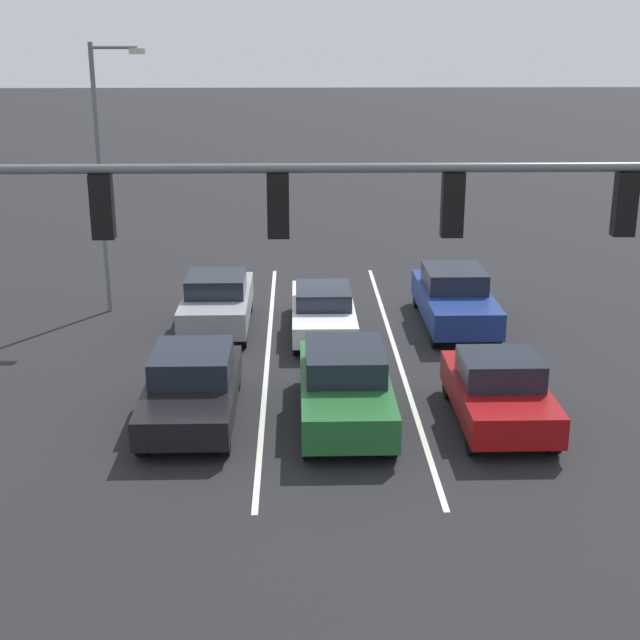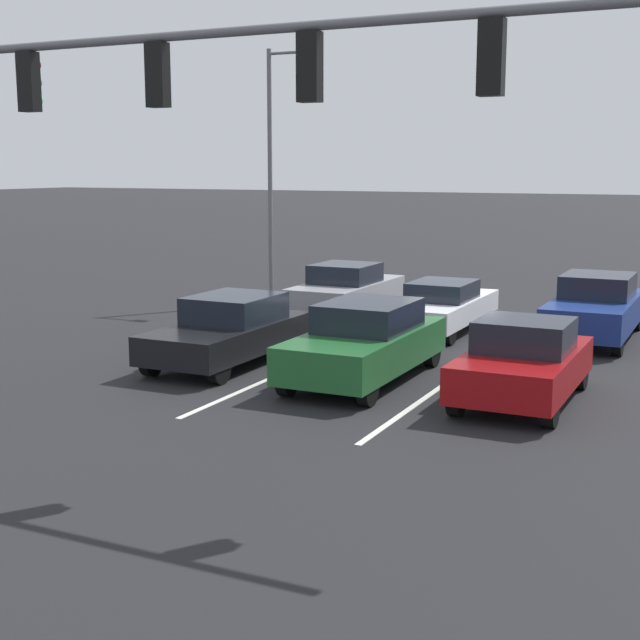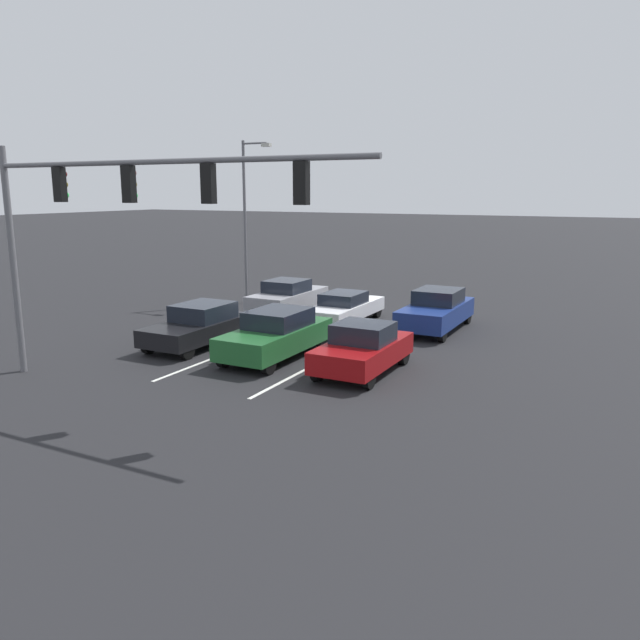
{
  "view_description": "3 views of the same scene",
  "coord_description": "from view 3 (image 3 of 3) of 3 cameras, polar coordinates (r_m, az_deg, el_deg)",
  "views": [
    {
      "loc": [
        0.93,
        24.78,
        8.07
      ],
      "look_at": [
        0.42,
        6.35,
        2.13
      ],
      "focal_mm": 50.0,
      "sensor_mm": 36.0,
      "label": 1
    },
    {
      "loc": [
        -7.03,
        23.28,
        4.34
      ],
      "look_at": [
        1.2,
        6.28,
        1.06
      ],
      "focal_mm": 50.0,
      "sensor_mm": 36.0,
      "label": 2
    },
    {
      "loc": [
        -10.78,
        24.26,
        5.52
      ],
      "look_at": [
        -1.05,
        5.48,
        1.12
      ],
      "focal_mm": 35.0,
      "sensor_mm": 36.0,
      "label": 3
    }
  ],
  "objects": [
    {
      "name": "ground_plane",
      "position": [
        27.12,
        3.36,
        -0.01
      ],
      "size": [
        240.0,
        240.0,
        0.0
      ],
      "primitive_type": "plane",
      "color": "black"
    },
    {
      "name": "car_gray_rightlane_second",
      "position": [
        28.01,
        -2.97,
        2.09
      ],
      "size": [
        1.85,
        4.41,
        1.62
      ],
      "color": "gray",
      "rests_on": "ground_plane"
    },
    {
      "name": "car_darkgreen_midlane_front",
      "position": [
        20.97,
        -4.01,
        -1.28
      ],
      "size": [
        1.92,
        4.73,
        1.61
      ],
      "color": "#1E5928",
      "rests_on": "ground_plane"
    },
    {
      "name": "car_maroon_leftlane_front",
      "position": [
        19.23,
        3.94,
        -2.61
      ],
      "size": [
        1.89,
        4.01,
        1.55
      ],
      "color": "maroon",
      "rests_on": "ground_plane"
    },
    {
      "name": "car_white_midlane_second",
      "position": [
        26.3,
        2.25,
        1.15
      ],
      "size": [
        1.72,
        4.73,
        1.34
      ],
      "color": "silver",
      "rests_on": "ground_plane"
    },
    {
      "name": "lane_stripe_left_divider",
      "position": [
        24.25,
        4.65,
        -1.43
      ],
      "size": [
        0.12,
        16.92,
        0.01
      ],
      "primitive_type": "cube",
      "color": "silver",
      "rests_on": "ground_plane"
    },
    {
      "name": "car_black_rightlane_front",
      "position": [
        22.98,
        -10.92,
        -0.44
      ],
      "size": [
        1.92,
        4.52,
        1.5
      ],
      "color": "black",
      "rests_on": "ground_plane"
    },
    {
      "name": "car_navy_leftlane_second",
      "position": [
        25.46,
        10.59,
        0.89
      ],
      "size": [
        1.9,
        4.79,
        1.64
      ],
      "color": "navy",
      "rests_on": "ground_plane"
    },
    {
      "name": "street_lamp_right_shoulder",
      "position": [
        30.92,
        -6.65,
        9.77
      ],
      "size": [
        1.59,
        0.24,
        7.86
      ],
      "color": "slate",
      "rests_on": "ground_plane"
    },
    {
      "name": "traffic_signal_gantry",
      "position": [
        17.7,
        -18.56,
        9.83
      ],
      "size": [
        11.92,
        0.37,
        6.79
      ],
      "color": "slate",
      "rests_on": "ground_plane"
    },
    {
      "name": "lane_stripe_center_divider",
      "position": [
        25.72,
        -2.35,
        -0.64
      ],
      "size": [
        0.12,
        16.92,
        0.01
      ],
      "primitive_type": "cube",
      "color": "silver",
      "rests_on": "ground_plane"
    }
  ]
}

